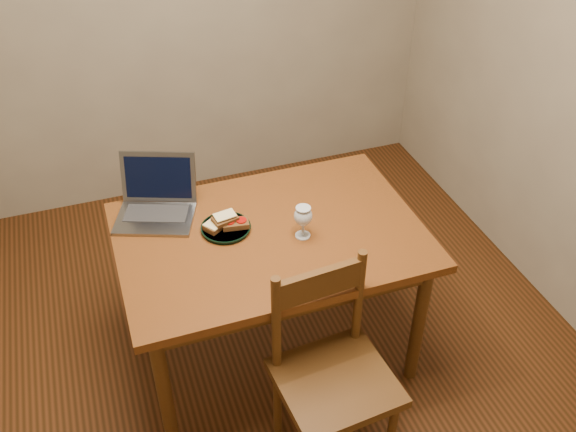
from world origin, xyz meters
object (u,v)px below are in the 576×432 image
object	(u,v)px
chair	(333,368)
plate	(226,228)
milk_glass	(303,222)
laptop	(157,199)
table	(270,248)

from	to	relation	value
chair	plate	distance (m)	0.75
plate	milk_glass	size ratio (longest dim) A/B	1.42
laptop	plate	bearing A→B (deg)	-22.11
milk_glass	chair	bearing A→B (deg)	-97.13
table	chair	size ratio (longest dim) A/B	2.78
chair	laptop	bearing A→B (deg)	113.39
table	chair	distance (m)	0.61
table	milk_glass	world-z (taller)	milk_glass
table	plate	xyz separation A→B (m)	(-0.17, 0.08, 0.09)
milk_glass	plate	bearing A→B (deg)	153.66
laptop	table	bearing A→B (deg)	-15.67
plate	laptop	distance (m)	0.35
table	chair	xyz separation A→B (m)	(0.06, -0.59, -0.15)
milk_glass	laptop	bearing A→B (deg)	145.06
chair	table	bearing A→B (deg)	91.09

